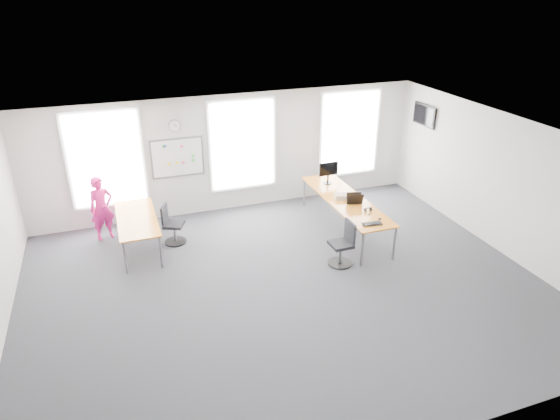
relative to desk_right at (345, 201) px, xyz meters
name	(u,v)px	position (x,y,z in m)	size (l,w,h in m)	color
floor	(285,287)	(-2.18, -1.83, -0.76)	(10.00, 10.00, 0.00)	#26262A
ceiling	(286,141)	(-2.18, -1.83, 2.24)	(10.00, 10.00, 0.00)	silver
wall_back	(231,153)	(-2.18, 2.17, 0.74)	(10.00, 10.00, 0.00)	silver
wall_front	(404,362)	(-2.18, -5.83, 0.74)	(10.00, 10.00, 0.00)	silver
wall_right	(503,185)	(2.82, -1.83, 0.74)	(10.00, 10.00, 0.00)	silver
window_left	(106,159)	(-5.18, 2.14, 0.94)	(1.60, 0.06, 2.20)	silver
window_mid	(242,145)	(-1.88, 2.14, 0.94)	(1.60, 0.06, 2.20)	silver
window_right	(349,133)	(1.12, 2.14, 0.94)	(1.60, 0.06, 2.20)	silver
desk_right	(345,201)	(0.00, 0.00, 0.00)	(0.89, 3.34, 0.81)	orange
desk_left	(137,220)	(-4.72, 0.72, -0.06)	(0.84, 2.09, 0.76)	orange
chair_right	(343,246)	(-0.72, -1.39, -0.33)	(0.52, 0.52, 0.97)	black
chair_left	(172,226)	(-3.98, 0.77, -0.35)	(0.56, 0.56, 0.94)	black
person	(102,208)	(-5.43, 1.52, 0.00)	(0.55, 0.36, 1.51)	#E11B78
whiteboard	(177,158)	(-3.53, 2.14, 0.79)	(1.20, 0.03, 0.90)	white
wall_clock	(174,126)	(-3.53, 2.14, 1.59)	(0.30, 0.30, 0.04)	gray
tv	(425,115)	(2.77, 1.17, 1.54)	(0.06, 0.90, 0.55)	black
keyboard	(372,224)	(-0.06, -1.38, 0.06)	(0.43, 0.15, 0.02)	black
mouse	(380,219)	(0.20, -1.24, 0.07)	(0.06, 0.10, 0.04)	black
lens_cap	(368,214)	(0.11, -0.91, 0.06)	(0.06, 0.06, 0.01)	black
headphones	(368,210)	(0.16, -0.78, 0.10)	(0.17, 0.09, 0.10)	black
laptop_sleeve	(355,199)	(0.06, -0.34, 0.19)	(0.35, 0.26, 0.28)	black
paper_stack	(342,196)	(-0.08, 0.06, 0.11)	(0.32, 0.24, 0.11)	beige
monitor	(328,171)	(0.01, 1.02, 0.39)	(0.51, 0.21, 0.57)	black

